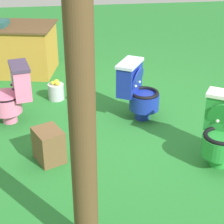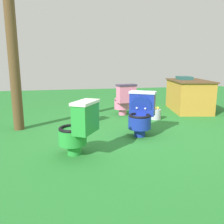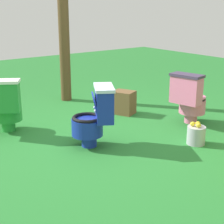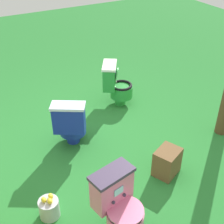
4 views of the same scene
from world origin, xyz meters
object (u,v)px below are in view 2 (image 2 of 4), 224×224
(small_crate, at_px, (85,113))
(toilet_pink, at_px, (124,100))
(toilet_green, at_px, (79,128))
(toilet_blue, at_px, (141,113))
(lemon_bucket, at_px, (156,114))
(vendor_table, at_px, (188,95))
(wooden_post, at_px, (14,66))

(small_crate, bearing_deg, toilet_pink, 114.58)
(toilet_green, xyz_separation_m, toilet_blue, (-0.66, 1.07, 0.00))
(toilet_blue, xyz_separation_m, lemon_bucket, (-1.00, 0.68, -0.26))
(lemon_bucket, bearing_deg, toilet_pink, -131.72)
(small_crate, bearing_deg, vendor_table, 103.48)
(toilet_blue, xyz_separation_m, small_crate, (-1.08, -0.81, -0.20))
(toilet_green, bearing_deg, toilet_blue, -25.88)
(vendor_table, height_order, lemon_bucket, vendor_table)
(lemon_bucket, bearing_deg, toilet_blue, -34.30)
(toilet_pink, distance_m, vendor_table, 1.75)
(toilet_green, height_order, lemon_bucket, toilet_green)
(toilet_blue, relative_size, lemon_bucket, 2.63)
(toilet_green, xyz_separation_m, small_crate, (-1.75, 0.26, -0.20))
(toilet_green, bearing_deg, toilet_pink, 3.67)
(toilet_green, height_order, vendor_table, vendor_table)
(wooden_post, bearing_deg, toilet_blue, 68.93)
(toilet_green, height_order, toilet_pink, same)
(toilet_green, distance_m, wooden_post, 1.91)
(toilet_green, height_order, small_crate, toilet_green)
(lemon_bucket, bearing_deg, wooden_post, -85.60)
(toilet_green, height_order, wooden_post, wooden_post)
(toilet_green, relative_size, lemon_bucket, 2.63)
(wooden_post, relative_size, small_crate, 6.42)
(vendor_table, bearing_deg, lemon_bucket, -58.31)
(toilet_blue, bearing_deg, toilet_pink, -63.74)
(small_crate, bearing_deg, lemon_bucket, 86.85)
(toilet_pink, height_order, small_crate, toilet_pink)
(toilet_blue, xyz_separation_m, vendor_table, (-1.72, 1.85, 0.02))
(toilet_pink, bearing_deg, toilet_blue, -106.10)
(toilet_blue, relative_size, small_crate, 2.05)
(toilet_green, height_order, toilet_blue, same)
(toilet_blue, xyz_separation_m, toilet_pink, (-1.51, 0.12, -0.00))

